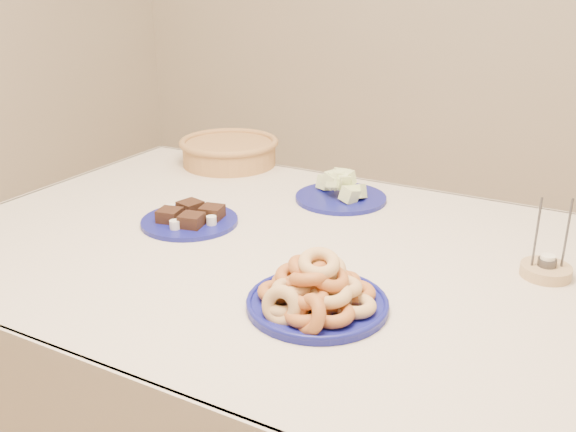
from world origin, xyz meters
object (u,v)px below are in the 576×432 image
object	(u,v)px
brownie_plate	(190,219)
wicker_basket	(229,151)
dining_table	(298,292)
donut_platter	(316,293)
candle_holder	(546,269)
melon_plate	(341,190)

from	to	relation	value
brownie_plate	wicker_basket	size ratio (longest dim) A/B	0.65
brownie_plate	dining_table	bearing A→B (deg)	-1.75
wicker_basket	donut_platter	bearing A→B (deg)	-46.60
donut_platter	candle_holder	size ratio (longest dim) A/B	1.80
brownie_plate	wicker_basket	xyz separation A→B (m)	(-0.20, 0.48, 0.03)
melon_plate	brownie_plate	bearing A→B (deg)	-127.07
wicker_basket	brownie_plate	bearing A→B (deg)	-67.15
wicker_basket	dining_table	bearing A→B (deg)	-43.42
dining_table	candle_holder	size ratio (longest dim) A/B	9.97
donut_platter	wicker_basket	xyz separation A→B (m)	(-0.67, 0.70, 0.01)
candle_holder	wicker_basket	bearing A→B (deg)	160.97
donut_platter	melon_plate	bearing A→B (deg)	110.27
dining_table	melon_plate	world-z (taller)	melon_plate
candle_holder	donut_platter	bearing A→B (deg)	-135.21
wicker_basket	candle_holder	size ratio (longest dim) A/B	2.41
donut_platter	wicker_basket	distance (m)	0.97
brownie_plate	candle_holder	distance (m)	0.83
candle_holder	melon_plate	bearing A→B (deg)	159.09
donut_platter	candle_holder	xyz separation A→B (m)	(0.35, 0.35, -0.02)
dining_table	wicker_basket	size ratio (longest dim) A/B	4.14
dining_table	candle_holder	world-z (taller)	candle_holder
donut_platter	candle_holder	world-z (taller)	candle_holder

